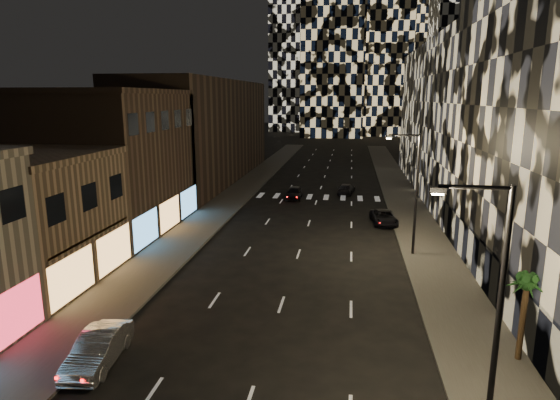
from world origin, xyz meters
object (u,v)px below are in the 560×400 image
(streetlight_far, at_px, (413,186))
(car_silver_parked, at_px, (98,349))
(palm_tree, at_px, (526,289))
(car_dark_midlane, at_px, (294,193))
(car_dark_oncoming, at_px, (346,189))
(streetlight_near, at_px, (493,301))
(car_dark_rightlane, at_px, (384,217))

(streetlight_far, bearing_deg, car_silver_parked, -131.93)
(streetlight_far, relative_size, palm_tree, 2.19)
(car_dark_midlane, height_order, car_dark_oncoming, car_dark_midlane)
(streetlight_near, height_order, car_dark_rightlane, streetlight_near)
(streetlight_far, xyz_separation_m, car_dark_midlane, (-11.05, 18.62, -4.63))
(car_silver_parked, bearing_deg, car_dark_oncoming, 69.95)
(car_dark_rightlane, bearing_deg, car_dark_midlane, 128.29)
(car_dark_midlane, distance_m, car_dark_oncoming, 7.12)
(car_dark_midlane, distance_m, palm_tree, 35.96)
(streetlight_near, distance_m, car_silver_parked, 16.44)
(car_dark_midlane, bearing_deg, streetlight_near, -74.43)
(streetlight_far, bearing_deg, streetlight_near, -90.00)
(car_dark_midlane, height_order, palm_tree, palm_tree)
(streetlight_near, relative_size, car_dark_midlane, 2.12)
(palm_tree, bearing_deg, streetlight_near, -118.87)
(streetlight_near, bearing_deg, car_dark_midlane, 105.97)
(streetlight_far, bearing_deg, palm_tree, -77.59)
(car_dark_rightlane, height_order, palm_tree, palm_tree)
(streetlight_far, distance_m, car_silver_parked, 23.73)
(car_dark_midlane, relative_size, car_dark_oncoming, 0.98)
(palm_tree, bearing_deg, car_silver_parked, -170.82)
(streetlight_far, bearing_deg, car_dark_oncoming, 102.62)
(streetlight_near, distance_m, car_dark_oncoming, 42.94)
(car_dark_rightlane, relative_size, palm_tree, 1.13)
(car_dark_oncoming, relative_size, palm_tree, 1.05)
(car_dark_midlane, bearing_deg, car_dark_rightlane, -45.87)
(car_silver_parked, relative_size, car_dark_rightlane, 0.98)
(streetlight_near, xyz_separation_m, car_dark_midlane, (-11.05, 38.62, -4.63))
(car_dark_midlane, xyz_separation_m, car_dark_rightlane, (9.70, -9.86, -0.08))
(streetlight_near, distance_m, palm_tree, 6.76)
(car_silver_parked, relative_size, palm_tree, 1.10)
(car_silver_parked, distance_m, car_dark_rightlane, 29.69)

